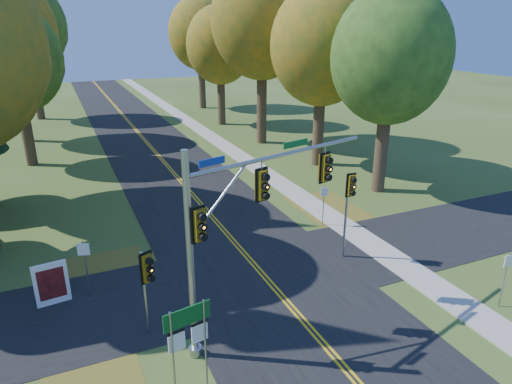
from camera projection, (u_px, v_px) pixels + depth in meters
name	position (u px, v px, depth m)	size (l,w,h in m)	color
ground	(282.00, 297.00, 18.51)	(160.00, 160.00, 0.00)	#3A4E1B
road_main	(282.00, 297.00, 18.50)	(8.00, 160.00, 0.02)	black
road_cross	(262.00, 274.00, 20.22)	(60.00, 6.00, 0.02)	black
centerline_left	(280.00, 297.00, 18.46)	(0.10, 160.00, 0.01)	gold
centerline_right	(284.00, 296.00, 18.54)	(0.10, 160.00, 0.01)	gold
sidewalk_east	(403.00, 266.00, 20.84)	(1.60, 160.00, 0.06)	#9E998E
leaf_patch_w_near	(104.00, 283.00, 19.48)	(4.00, 6.00, 0.00)	brown
leaf_patch_e	(340.00, 216.00, 26.22)	(3.50, 8.00, 0.00)	brown
tree_e_a	(391.00, 57.00, 27.43)	(7.20, 7.20, 12.73)	#38281C
tree_e_b	(323.00, 46.00, 32.92)	(7.60, 7.60, 13.33)	#38281C
tree_w_c	(15.00, 60.00, 33.12)	(6.80, 6.80, 11.91)	#38281C
tree_e_c	(262.00, 20.00, 38.85)	(8.80, 8.80, 15.79)	#38281C
tree_w_d	(9.00, 31.00, 39.74)	(8.20, 8.20, 14.56)	#38281C
tree_e_d	(220.00, 46.00, 47.34)	(7.00, 7.00, 12.32)	#38281C
tree_w_e	(27.00, 27.00, 49.44)	(8.40, 8.40, 14.97)	#38281C
tree_e_e	(200.00, 34.00, 56.64)	(7.80, 7.80, 13.74)	#38281C
traffic_mast	(241.00, 216.00, 14.83)	(7.58, 2.49, 7.10)	#979A9F
east_signal_pole	(350.00, 195.00, 20.45)	(0.49, 0.57, 4.24)	gray
ped_signal_pole	(147.00, 274.00, 15.49)	(0.48, 0.59, 3.28)	#92949A
route_sign_cluster	(188.00, 333.00, 12.95)	(1.43, 0.32, 3.10)	gray
info_kiosk	(51.00, 284.00, 17.79)	(1.29, 0.34, 1.77)	white
reg_sign_e_north	(324.00, 199.00, 24.50)	(0.44, 0.06, 2.30)	gray
reg_sign_e_south	(507.00, 270.00, 17.34)	(0.45, 0.07, 2.35)	gray
reg_sign_w	(85.00, 259.00, 17.98)	(0.46, 0.18, 2.48)	gray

